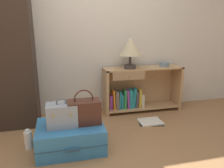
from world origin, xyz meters
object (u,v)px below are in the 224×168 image
Objects in this scene: table_lamp at (130,47)px; bowl at (164,64)px; open_book_on_floor at (150,122)px; bottle at (28,140)px; bookshelf at (138,90)px; suitcase_large at (71,136)px; train_case at (62,115)px; handbag at (84,112)px.

table_lamp is 2.96× the size of bowl.
bowl reaches higher than open_book_on_floor.
table_lamp is at bearing 28.44° from bottle.
suitcase_large is (-1.07, -0.87, -0.18)m from bookshelf.
bowl is 1.81m from suitcase_large.
bottle is (-1.51, -0.78, -0.22)m from bookshelf.
open_book_on_floor is (0.16, -0.43, -0.96)m from table_lamp.
table_lamp reaches higher than train_case.
handbag is 1.09m from open_book_on_floor.
suitcase_large is 3.18× the size of bottle.
train_case is at bearing -178.13° from handbag.
train_case is (-1.14, -0.89, 0.07)m from bookshelf.
suitcase_large is 0.45m from bottle.
suitcase_large reaches higher than open_book_on_floor.
train_case is at bearing -160.45° from open_book_on_floor.
train_case is (-1.55, -0.89, -0.30)m from bowl.
train_case is at bearing -139.68° from table_lamp.
open_book_on_floor is at bearing -88.01° from bookshelf.
suitcase_large is at bearing 178.72° from handbag.
bookshelf is at bearing 15.47° from table_lamp.
bookshelf is 2.67× the size of table_lamp.
handbag is 1.69× the size of bottle.
table_lamp reaches higher than suitcase_large.
bowl is 0.21× the size of suitcase_large.
handbag is 0.67m from bottle.
bookshelf is 5.39× the size of bottle.
train_case is at bearing -150.26° from bowl.
open_book_on_floor is (1.16, 0.41, -0.39)m from train_case.
table_lamp is 0.64× the size of suitcase_large.
bookshelf is at bearing 91.99° from open_book_on_floor.
bottle is at bearing -151.56° from table_lamp.
bowl reaches higher than suitcase_large.
bowl is at bearing 50.36° from open_book_on_floor.
bowl is 0.41× the size of open_book_on_floor.
handbag is at bearing -156.56° from open_book_on_floor.
table_lamp is 1.19× the size of handbag.
suitcase_large is 0.31m from handbag.
table_lamp is 1.27m from handbag.
train_case is at bearing -171.98° from suitcase_large.
handbag reaches higher than suitcase_large.
suitcase_large is 1.90× the size of open_book_on_floor.
open_book_on_floor is (0.93, 0.40, -0.40)m from handbag.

